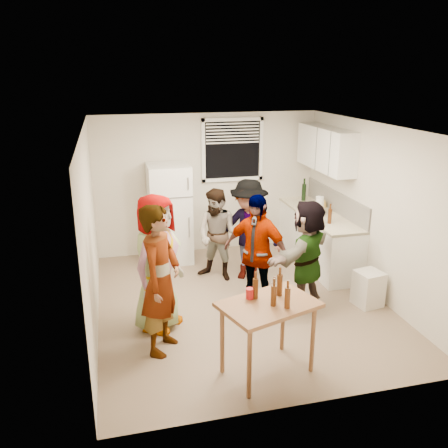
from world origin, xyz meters
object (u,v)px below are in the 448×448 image
object	(u,v)px
refrigerator	(170,214)
blue_cup	(320,224)
trash_bin	(368,289)
guest_grey	(160,325)
kettle	(319,215)
guest_black	(255,307)
red_cup	(250,298)
guest_stripe	(164,348)
guest_orange	(304,305)
serving_table	(266,371)
beer_bottle_counter	(329,223)
guest_back_right	(248,277)
guest_back_left	(218,278)
wine_bottle	(303,200)
beer_bottle_table	(279,295)

from	to	relation	value
refrigerator	blue_cup	xyz separation A→B (m)	(2.19, -1.29, 0.05)
trash_bin	guest_grey	world-z (taller)	trash_bin
kettle	guest_black	bearing A→B (deg)	-160.81
red_cup	guest_grey	distance (m)	1.66
guest_stripe	guest_orange	distance (m)	2.16
kettle	serving_table	world-z (taller)	kettle
beer_bottle_counter	trash_bin	distance (m)	1.25
guest_grey	guest_orange	bearing A→B (deg)	-50.02
guest_back_right	guest_back_left	bearing A→B (deg)	-160.62
refrigerator	guest_stripe	size ratio (longest dim) A/B	0.94
beer_bottle_counter	blue_cup	bearing A→B (deg)	174.82
guest_black	guest_orange	xyz separation A→B (m)	(0.70, -0.12, 0.00)
beer_bottle_counter	guest_grey	world-z (taller)	beer_bottle_counter
guest_back_right	guest_orange	world-z (taller)	guest_back_right
wine_bottle	red_cup	size ratio (longest dim) A/B	2.63
blue_cup	guest_grey	world-z (taller)	blue_cup
blue_cup	beer_bottle_counter	bearing A→B (deg)	-5.18
refrigerator	guest_black	world-z (taller)	refrigerator
beer_bottle_counter	guest_stripe	xyz separation A→B (m)	(-2.83, -1.48, -0.90)
beer_bottle_table	guest_back_left	xyz separation A→B (m)	(-0.13, 2.40, -0.85)
trash_bin	beer_bottle_counter	bearing A→B (deg)	97.13
wine_bottle	red_cup	distance (m)	4.03
beer_bottle_table	wine_bottle	bearing A→B (deg)	63.16
guest_back_right	guest_orange	xyz separation A→B (m)	(0.50, -1.11, 0.00)
serving_table	refrigerator	bearing A→B (deg)	99.38
refrigerator	wine_bottle	distance (m)	2.50
guest_back_left	guest_back_right	world-z (taller)	guest_back_right
serving_table	red_cup	distance (m)	0.88
trash_bin	guest_back_right	size ratio (longest dim) A/B	0.31
refrigerator	red_cup	bearing A→B (deg)	-82.97
guest_orange	guest_stripe	bearing A→B (deg)	-22.88
kettle	guest_stripe	size ratio (longest dim) A/B	0.12
trash_bin	refrigerator	bearing A→B (deg)	136.41
serving_table	guest_back_left	distance (m)	2.55
guest_orange	wine_bottle	bearing A→B (deg)	-151.00
kettle	blue_cup	size ratio (longest dim) A/B	1.83
trash_bin	red_cup	xyz separation A→B (m)	(-2.07, -1.00, 0.60)
red_cup	guest_stripe	size ratio (longest dim) A/B	0.06
wine_bottle	beer_bottle_table	distance (m)	3.87
serving_table	guest_grey	xyz separation A→B (m)	(-1.04, 1.28, 0.00)
refrigerator	beer_bottle_counter	size ratio (longest dim) A/B	7.18
wine_bottle	guest_black	world-z (taller)	wine_bottle
trash_bin	serving_table	size ratio (longest dim) A/B	0.51
beer_bottle_counter	guest_back_right	distance (m)	1.56
trash_bin	guest_orange	xyz separation A→B (m)	(-0.88, 0.19, -0.25)
refrigerator	red_cup	size ratio (longest dim) A/B	14.54
beer_bottle_counter	red_cup	world-z (taller)	beer_bottle_counter
kettle	guest_back_left	xyz separation A→B (m)	(-1.78, -0.13, -0.90)
kettle	blue_cup	bearing A→B (deg)	-134.76
guest_back_left	serving_table	bearing A→B (deg)	-52.38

